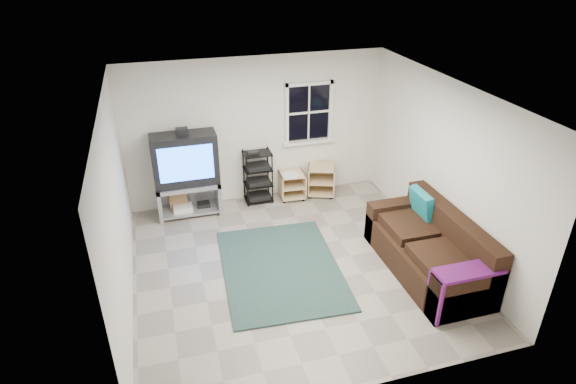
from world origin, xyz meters
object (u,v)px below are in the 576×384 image
object	(u,v)px
side_table_left	(321,178)
side_table_right	(291,183)
tv_unit	(186,168)
sofa	(430,250)
av_rack	(258,180)

from	to	relation	value
side_table_left	side_table_right	bearing A→B (deg)	179.51
tv_unit	side_table_right	xyz separation A→B (m)	(1.88, 0.07, -0.58)
tv_unit	side_table_right	distance (m)	1.97
side_table_right	sofa	world-z (taller)	sofa
av_rack	side_table_left	xyz separation A→B (m)	(1.21, -0.03, -0.12)
sofa	side_table_left	bearing A→B (deg)	104.03
side_table_right	sofa	bearing A→B (deg)	-65.11
tv_unit	side_table_left	size ratio (longest dim) A/B	2.54
side_table_left	tv_unit	bearing A→B (deg)	-178.52
tv_unit	side_table_right	bearing A→B (deg)	2.09
side_table_right	side_table_left	bearing A→B (deg)	-0.49
sofa	tv_unit	bearing A→B (deg)	139.82
av_rack	side_table_right	bearing A→B (deg)	-1.98
tv_unit	side_table_left	bearing A→B (deg)	1.48
side_table_right	sofa	size ratio (longest dim) A/B	0.24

